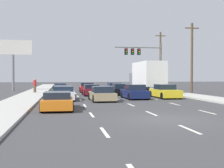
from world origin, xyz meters
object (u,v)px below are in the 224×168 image
at_px(car_tan, 102,94).
at_px(pedestrian_near_corner, 35,85).
at_px(car_white, 64,94).
at_px(car_maroon, 91,90).
at_px(car_yellow, 165,92).
at_px(box_truck, 147,76).
at_px(traffic_signal_mast, 141,55).
at_px(roadside_billboard, 13,53).
at_px(car_blue, 114,87).
at_px(car_black, 120,90).
at_px(car_green, 60,91).
at_px(utility_pole_mid, 192,57).
at_px(car_navy, 134,92).
at_px(utility_pole_far, 160,60).
at_px(car_red, 87,88).
at_px(car_orange, 58,101).
at_px(car_silver, 60,88).

relative_size(car_tan, pedestrian_near_corner, 2.53).
bearing_deg(car_white, car_maroon, 63.20).
distance_m(car_tan, car_yellow, 6.98).
relative_size(car_tan, box_truck, 0.51).
xyz_separation_m(traffic_signal_mast, roadside_billboard, (-18.71, 0.23, 0.02)).
xyz_separation_m(car_blue, car_black, (-0.37, -6.42, -0.01)).
bearing_deg(car_green, traffic_signal_mast, 42.34).
bearing_deg(car_blue, utility_pole_mid, -34.38).
xyz_separation_m(car_navy, roadside_billboard, (-13.64, 16.60, 4.79)).
height_order(traffic_signal_mast, utility_pole_far, utility_pole_far).
height_order(car_red, roadside_billboard, roadside_billboard).
bearing_deg(utility_pole_far, car_red, -151.02).
bearing_deg(car_maroon, car_black, 10.73).
height_order(traffic_signal_mast, pedestrian_near_corner, traffic_signal_mast).
bearing_deg(car_green, car_tan, -63.78).
height_order(utility_pole_mid, pedestrian_near_corner, utility_pole_mid).
xyz_separation_m(car_black, utility_pole_mid, (8.97, 0.53, 3.83)).
height_order(car_orange, roadside_billboard, roadside_billboard).
height_order(car_tan, box_truck, box_truck).
bearing_deg(traffic_signal_mast, car_green, -137.66).
bearing_deg(car_silver, traffic_signal_mast, 16.86).
xyz_separation_m(car_maroon, pedestrian_near_corner, (-6.49, 4.61, 0.43)).
bearing_deg(utility_pole_far, car_yellow, -107.84).
relative_size(car_tan, traffic_signal_mast, 0.59).
relative_size(car_white, car_orange, 0.92).
bearing_deg(utility_pole_mid, traffic_signal_mast, 110.98).
xyz_separation_m(car_green, car_black, (6.78, 0.62, 0.06)).
distance_m(car_orange, car_blue, 21.44).
bearing_deg(car_maroon, utility_pole_far, 47.61).
bearing_deg(car_maroon, traffic_signal_mast, 51.82).
bearing_deg(car_black, car_blue, 86.68).
bearing_deg(car_maroon, car_green, 179.63).
distance_m(car_orange, utility_pole_far, 32.00).
xyz_separation_m(car_white, utility_pole_far, (15.88, 20.07, 4.28)).
bearing_deg(utility_pole_mid, car_orange, -137.82).
bearing_deg(car_tan, car_white, 158.23).
distance_m(car_navy, utility_pole_mid, 11.65).
relative_size(car_green, roadside_billboard, 0.63).
bearing_deg(box_truck, utility_pole_far, 63.18).
xyz_separation_m(car_green, car_yellow, (10.14, -4.87, 0.08)).
bearing_deg(car_orange, pedestrian_near_corner, 99.81).
relative_size(car_black, car_navy, 1.06).
bearing_deg(car_orange, car_yellow, 39.12).
bearing_deg(roadside_billboard, utility_pole_mid, -24.02).
xyz_separation_m(car_silver, car_navy, (6.98, -12.72, 0.05)).
distance_m(car_navy, car_yellow, 3.26).
relative_size(box_truck, car_yellow, 1.87).
height_order(car_silver, car_green, car_silver).
xyz_separation_m(car_white, car_yellow, (9.78, 1.14, 0.03)).
distance_m(car_green, traffic_signal_mast, 16.94).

